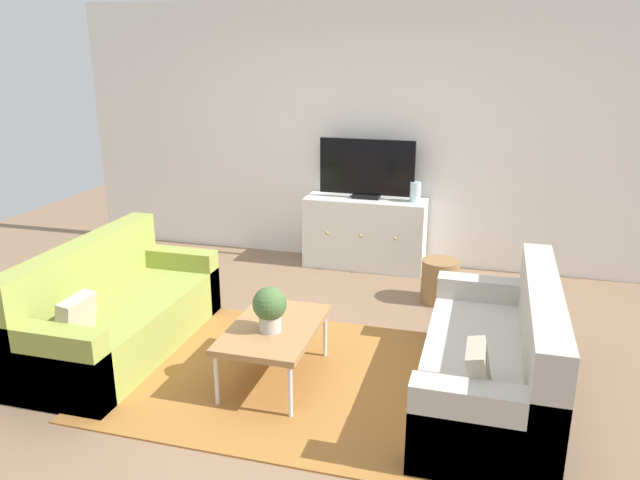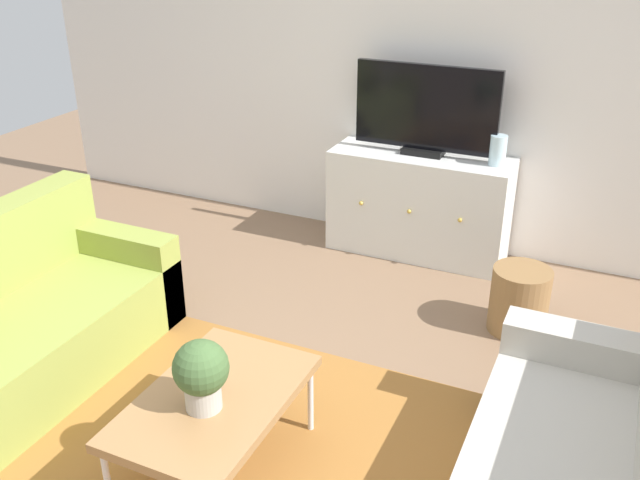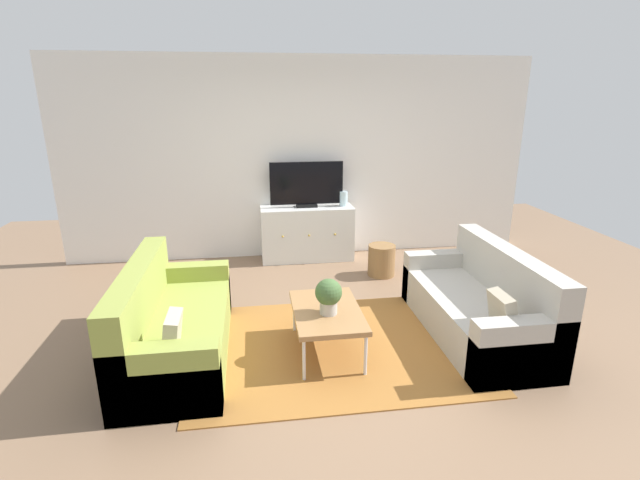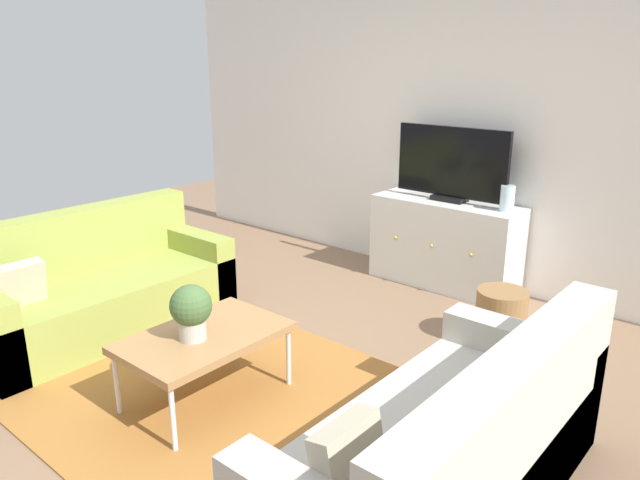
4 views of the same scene
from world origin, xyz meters
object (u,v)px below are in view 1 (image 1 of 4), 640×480
(couch_right_side, at_px, (501,365))
(coffee_table, at_px, (274,330))
(potted_plant, at_px, (270,307))
(flat_screen_tv, at_px, (367,169))
(glass_vase, at_px, (415,192))
(couch_left_side, at_px, (111,315))
(tv_console, at_px, (365,233))
(wicker_basket, at_px, (440,281))

(couch_right_side, bearing_deg, coffee_table, -175.76)
(potted_plant, relative_size, flat_screen_tv, 0.32)
(glass_vase, bearing_deg, potted_plant, -103.78)
(couch_left_side, bearing_deg, glass_vase, 49.99)
(tv_console, bearing_deg, potted_plant, -92.74)
(couch_right_side, height_order, tv_console, couch_right_side)
(coffee_table, height_order, wicker_basket, coffee_table)
(couch_left_side, distance_m, couch_right_side, 2.87)
(tv_console, xyz_separation_m, glass_vase, (0.51, 0.00, 0.47))
(tv_console, xyz_separation_m, flat_screen_tv, (0.00, 0.02, 0.67))
(glass_vase, distance_m, wicker_basket, 1.05)
(potted_plant, xyz_separation_m, flat_screen_tv, (0.12, 2.58, 0.46))
(couch_right_side, distance_m, coffee_table, 1.52)
(couch_left_side, bearing_deg, wicker_basket, 34.66)
(couch_right_side, relative_size, glass_vase, 9.00)
(tv_console, bearing_deg, flat_screen_tv, 90.00)
(coffee_table, height_order, potted_plant, potted_plant)
(couch_left_side, distance_m, potted_plant, 1.41)
(potted_plant, height_order, glass_vase, glass_vase)
(coffee_table, bearing_deg, couch_right_side, 4.24)
(tv_console, bearing_deg, couch_left_side, -122.06)
(tv_console, bearing_deg, glass_vase, 0.01)
(potted_plant, bearing_deg, wicker_basket, 61.59)
(couch_left_side, height_order, glass_vase, glass_vase)
(glass_vase, height_order, wicker_basket, glass_vase)
(coffee_table, bearing_deg, wicker_basket, 60.53)
(coffee_table, relative_size, glass_vase, 4.54)
(flat_screen_tv, bearing_deg, tv_console, -90.00)
(couch_left_side, bearing_deg, couch_right_side, 0.00)
(couch_right_side, distance_m, wicker_basket, 1.71)
(potted_plant, height_order, tv_console, tv_console)
(potted_plant, distance_m, flat_screen_tv, 2.63)
(tv_console, relative_size, wicker_basket, 3.16)
(flat_screen_tv, bearing_deg, potted_plant, -92.72)
(couch_right_side, height_order, coffee_table, couch_right_side)
(potted_plant, height_order, wicker_basket, potted_plant)
(potted_plant, xyz_separation_m, wicker_basket, (0.98, 1.81, -0.39))
(coffee_table, bearing_deg, flat_screen_tv, 87.18)
(coffee_table, height_order, glass_vase, glass_vase)
(wicker_basket, bearing_deg, couch_right_side, -71.86)
(couch_left_side, distance_m, coffee_table, 1.37)
(couch_right_side, relative_size, flat_screen_tv, 1.84)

